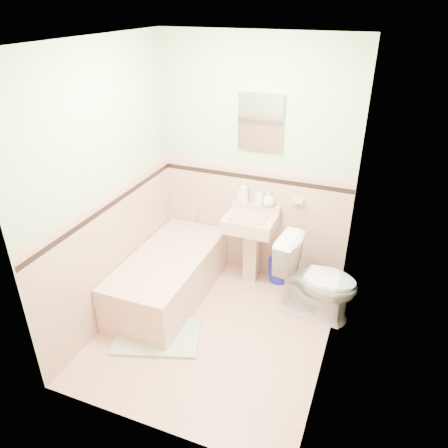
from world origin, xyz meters
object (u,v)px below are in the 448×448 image
(soap_bottle_left, at_px, (244,191))
(bucket, at_px, (279,271))
(medicine_cabinet, at_px, (261,122))
(shoe, at_px, (154,325))
(sink, at_px, (250,250))
(soap_bottle_mid, at_px, (258,196))
(soap_bottle_right, at_px, (269,199))
(bathtub, at_px, (169,277))
(toilet, at_px, (317,279))

(soap_bottle_left, xyz_separation_m, bucket, (0.43, -0.04, -0.85))
(medicine_cabinet, distance_m, shoe, 2.15)
(sink, height_order, bucket, sink)
(medicine_cabinet, relative_size, soap_bottle_mid, 2.97)
(bucket, bearing_deg, soap_bottle_left, 175.01)
(bucket, relative_size, shoe, 1.69)
(bucket, bearing_deg, soap_bottle_right, 167.38)
(medicine_cabinet, bearing_deg, shoe, -114.07)
(soap_bottle_left, distance_m, bucket, 0.95)
(bathtub, bearing_deg, bucket, 34.57)
(bathtub, distance_m, soap_bottle_left, 1.17)
(soap_bottle_mid, bearing_deg, toilet, -30.94)
(bathtub, relative_size, toilet, 1.92)
(soap_bottle_right, distance_m, shoe, 1.67)
(bucket, distance_m, shoe, 1.48)
(toilet, relative_size, shoe, 5.30)
(soap_bottle_right, bearing_deg, soap_bottle_mid, 180.00)
(soap_bottle_mid, bearing_deg, bucket, -7.72)
(soap_bottle_right, bearing_deg, bucket, -12.62)
(bathtub, xyz_separation_m, shoe, (0.11, -0.53, -0.17))
(soap_bottle_left, height_order, bucket, soap_bottle_left)
(toilet, bearing_deg, bucket, 55.35)
(soap_bottle_mid, bearing_deg, shoe, -115.23)
(soap_bottle_mid, distance_m, toilet, 1.02)
(soap_bottle_left, distance_m, soap_bottle_mid, 0.16)
(bathtub, bearing_deg, soap_bottle_right, 41.34)
(toilet, distance_m, shoe, 1.58)
(soap_bottle_left, relative_size, soap_bottle_mid, 1.31)
(bathtub, height_order, toilet, toilet)
(sink, height_order, soap_bottle_left, soap_bottle_left)
(sink, bearing_deg, bathtub, -142.07)
(medicine_cabinet, height_order, soap_bottle_left, medicine_cabinet)
(soap_bottle_left, bearing_deg, toilet, -26.36)
(toilet, bearing_deg, sink, 77.74)
(bucket, bearing_deg, bathtub, -145.43)
(bathtub, height_order, soap_bottle_mid, soap_bottle_mid)
(sink, xyz_separation_m, bucket, (0.30, 0.14, -0.27))
(soap_bottle_left, bearing_deg, bathtub, -127.42)
(sink, xyz_separation_m, shoe, (-0.57, -1.06, -0.34))
(bathtub, bearing_deg, soap_bottle_left, 52.58)
(medicine_cabinet, distance_m, bucket, 1.60)
(sink, relative_size, soap_bottle_left, 3.32)
(toilet, bearing_deg, bathtub, 107.52)
(soap_bottle_right, relative_size, shoe, 1.12)
(soap_bottle_right, xyz_separation_m, shoe, (-0.69, -1.24, -0.88))
(medicine_cabinet, relative_size, toilet, 0.70)
(sink, distance_m, soap_bottle_mid, 0.57)
(soap_bottle_right, bearing_deg, medicine_cabinet, 166.71)
(shoe, bearing_deg, bathtub, 87.89)
(bathtub, distance_m, bucket, 1.19)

